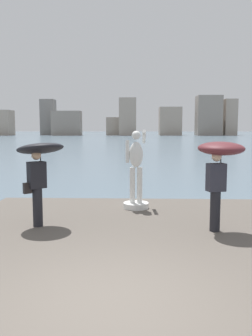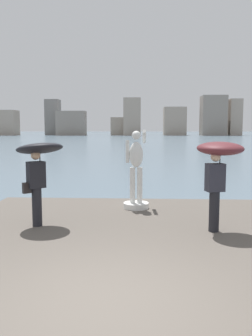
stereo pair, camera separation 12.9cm
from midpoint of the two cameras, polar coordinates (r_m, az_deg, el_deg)
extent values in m
plane|color=slate|center=(44.51, 2.23, 3.11)|extent=(400.00, 400.00, 0.00)
cube|color=#564F47|center=(6.72, -0.81, -14.79)|extent=(7.81, 9.64, 0.40)
cylinder|color=white|center=(9.98, 2.00, -6.02)|extent=(0.71, 0.71, 0.15)
cylinder|color=white|center=(9.87, 1.43, -2.77)|extent=(0.15, 0.15, 1.00)
cylinder|color=white|center=(9.87, 2.59, -2.77)|extent=(0.15, 0.15, 1.00)
ellipsoid|color=white|center=(9.77, 2.03, 2.16)|extent=(0.38, 0.26, 0.71)
sphere|color=white|center=(9.74, 2.04, 5.30)|extent=(0.24, 0.24, 0.24)
cylinder|color=white|center=(9.77, 0.62, 2.66)|extent=(0.10, 0.10, 0.62)
cylinder|color=white|center=(10.01, 3.33, 5.06)|extent=(0.10, 0.59, 0.40)
cylinder|color=black|center=(8.36, -13.68, -6.10)|extent=(0.22, 0.22, 0.88)
cube|color=black|center=(8.24, -13.82, -1.07)|extent=(0.45, 0.43, 0.60)
sphere|color=tan|center=(8.19, -13.91, 2.02)|extent=(0.21, 0.21, 0.21)
cylinder|color=#262626|center=(8.29, -13.22, 1.02)|extent=(0.02, 0.02, 0.48)
ellipsoid|color=black|center=(8.27, -13.28, 3.07)|extent=(1.49, 1.50, 0.40)
cube|color=black|center=(8.21, -15.24, -3.11)|extent=(0.20, 0.19, 0.24)
cylinder|color=black|center=(7.96, 14.43, -6.77)|extent=(0.22, 0.22, 0.88)
cube|color=#2D2D38|center=(7.82, 14.59, -1.48)|extent=(0.43, 0.33, 0.60)
sphere|color=beige|center=(7.78, 14.68, 1.76)|extent=(0.21, 0.21, 0.21)
cylinder|color=#262626|center=(7.88, 15.30, 0.73)|extent=(0.02, 0.02, 0.49)
ellipsoid|color=#5B2328|center=(7.85, 15.37, 3.04)|extent=(1.22, 1.22, 0.31)
cube|color=#A89989|center=(129.86, -19.20, 6.88)|extent=(9.94, 6.35, 8.53)
cube|color=gray|center=(130.07, -11.63, 7.98)|extent=(4.87, 4.95, 12.51)
cube|color=gray|center=(122.70, -8.75, 7.13)|extent=(9.80, 4.73, 8.20)
cube|color=gray|center=(125.14, -0.89, 6.71)|extent=(6.16, 7.86, 6.12)
cube|color=#A89989|center=(120.61, 1.04, 8.22)|extent=(5.67, 5.97, 12.46)
cube|color=#A89989|center=(124.90, 7.84, 7.45)|extent=(7.51, 7.91, 9.59)
cube|color=gray|center=(124.60, 13.87, 8.17)|extent=(8.14, 7.36, 13.27)
cube|color=#A89989|center=(126.86, 17.08, 7.79)|extent=(4.00, 5.85, 12.17)
camera|label=1|loc=(0.06, -89.61, 0.04)|focal=37.92mm
camera|label=2|loc=(0.06, 90.39, -0.04)|focal=37.92mm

